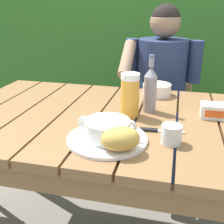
{
  "coord_description": "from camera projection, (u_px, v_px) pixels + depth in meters",
  "views": [
    {
      "loc": [
        0.24,
        -1.09,
        1.22
      ],
      "look_at": [
        0.01,
        -0.14,
        0.84
      ],
      "focal_mm": 44.64,
      "sensor_mm": 36.0,
      "label": 1
    }
  ],
  "objects": [
    {
      "name": "beer_bottle",
      "position": [
        150.0,
        89.0,
        1.22
      ],
      "size": [
        0.06,
        0.06,
        0.25
      ],
      "color": "gray",
      "rests_on": "dining_table"
    },
    {
      "name": "butter_tub",
      "position": [
        213.0,
        111.0,
        1.18
      ],
      "size": [
        0.11,
        0.08,
        0.06
      ],
      "color": "white",
      "rests_on": "dining_table"
    },
    {
      "name": "table_knife",
      "position": [
        157.0,
        130.0,
        1.06
      ],
      "size": [
        0.17,
        0.03,
        0.01
      ],
      "color": "silver",
      "rests_on": "dining_table"
    },
    {
      "name": "water_glass_small",
      "position": [
        171.0,
        134.0,
        0.96
      ],
      "size": [
        0.07,
        0.07,
        0.07
      ],
      "color": "silver",
      "rests_on": "dining_table"
    },
    {
      "name": "serving_plate",
      "position": [
        107.0,
        139.0,
        0.99
      ],
      "size": [
        0.29,
        0.29,
        0.01
      ],
      "color": "white",
      "rests_on": "dining_table"
    },
    {
      "name": "diner_bowl",
      "position": [
        157.0,
        90.0,
        1.47
      ],
      "size": [
        0.15,
        0.15,
        0.06
      ],
      "color": "white",
      "rests_on": "dining_table"
    },
    {
      "name": "chair_near_diner",
      "position": [
        161.0,
        110.0,
        2.08
      ],
      "size": [
        0.43,
        0.47,
        0.94
      ],
      "color": "olive",
      "rests_on": "ground_plane"
    },
    {
      "name": "hedge_backdrop",
      "position": [
        132.0,
        17.0,
        2.71
      ],
      "size": [
        3.42,
        0.95,
        2.15
      ],
      "color": "#306623",
      "rests_on": "ground_plane"
    },
    {
      "name": "bread_roll",
      "position": [
        120.0,
        139.0,
        0.89
      ],
      "size": [
        0.15,
        0.14,
        0.08
      ],
      "color": "gold",
      "rests_on": "serving_plate"
    },
    {
      "name": "beer_glass",
      "position": [
        130.0,
        95.0,
        1.18
      ],
      "size": [
        0.08,
        0.08,
        0.19
      ],
      "color": "gold",
      "rests_on": "dining_table"
    },
    {
      "name": "dining_table",
      "position": [
        118.0,
        134.0,
        1.24
      ],
      "size": [
        1.49,
        0.88,
        0.77
      ],
      "color": "brown",
      "rests_on": "ground_plane"
    },
    {
      "name": "soup_bowl",
      "position": [
        107.0,
        129.0,
        0.98
      ],
      "size": [
        0.21,
        0.16,
        0.07
      ],
      "color": "white",
      "rests_on": "serving_plate"
    },
    {
      "name": "person_eating",
      "position": [
        160.0,
        86.0,
        1.81
      ],
      "size": [
        0.48,
        0.47,
        1.22
      ],
      "color": "navy",
      "rests_on": "ground_plane"
    }
  ]
}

